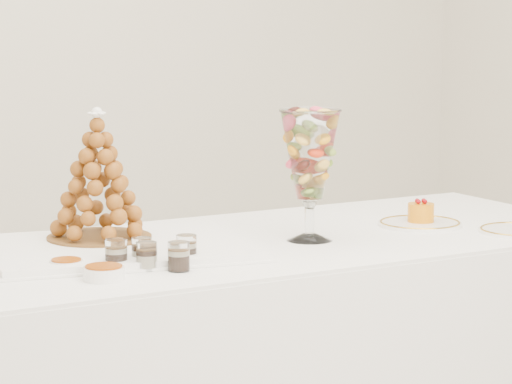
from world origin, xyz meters
TOP-DOWN VIEW (x-y plane):
  - buffet_table at (0.11, 0.27)m, footprint 2.09×0.90m
  - lace_tray at (-0.24, 0.32)m, footprint 0.74×0.62m
  - macaron_vase at (0.26, 0.19)m, footprint 0.16×0.16m
  - cake_plate at (0.65, 0.21)m, footprint 0.24×0.24m
  - verrine_a at (-0.33, 0.14)m, footprint 0.07×0.07m
  - verrine_b at (-0.26, 0.15)m, footprint 0.06×0.06m
  - verrine_c at (-0.15, 0.12)m, footprint 0.05×0.05m
  - verrine_d at (-0.28, 0.09)m, footprint 0.05×0.05m
  - verrine_e at (-0.22, 0.04)m, footprint 0.06×0.06m
  - ramekin_back at (-0.44, 0.18)m, footprint 0.08×0.08m
  - ramekin_front at (-0.41, 0.05)m, footprint 0.10×0.10m
  - croquembouche at (-0.25, 0.42)m, footprint 0.27×0.27m
  - mousse_cake at (0.66, 0.21)m, footprint 0.08×0.08m

SIDE VIEW (x-z plane):
  - buffet_table at x=0.11m, z-range 0.00..0.78m
  - cake_plate at x=0.65m, z-range 0.78..0.79m
  - lace_tray at x=-0.24m, z-range 0.78..0.80m
  - ramekin_back at x=-0.44m, z-range 0.78..0.81m
  - ramekin_front at x=-0.41m, z-range 0.78..0.81m
  - verrine_b at x=-0.26m, z-range 0.78..0.85m
  - verrine_d at x=-0.28m, z-range 0.78..0.85m
  - verrine_c at x=-0.15m, z-range 0.78..0.85m
  - verrine_e at x=-0.22m, z-range 0.78..0.85m
  - verrine_a at x=-0.33m, z-range 0.78..0.85m
  - mousse_cake at x=0.66m, z-range 0.79..0.85m
  - croquembouche at x=-0.25m, z-range 0.80..1.14m
  - macaron_vase at x=0.26m, z-range 0.83..1.18m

